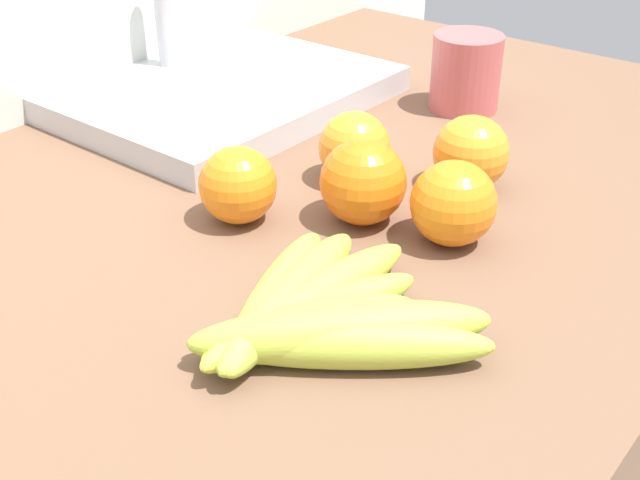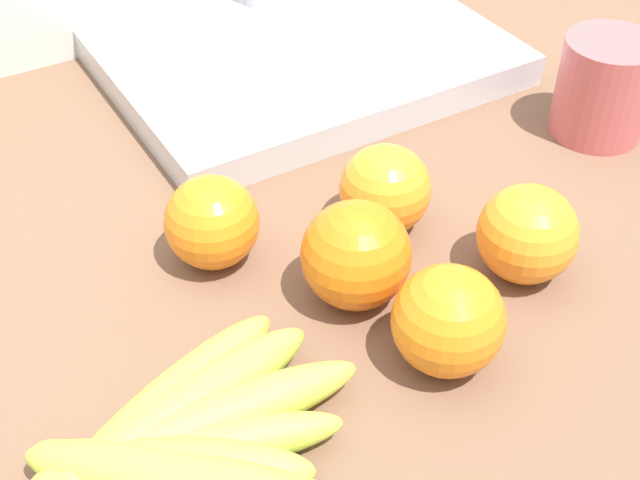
% 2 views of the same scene
% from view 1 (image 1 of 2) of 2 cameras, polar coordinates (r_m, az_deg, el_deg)
% --- Properties ---
extents(wall_back, '(1.83, 0.06, 1.30)m').
position_cam_1_polar(wall_back, '(1.17, -19.71, -6.04)').
color(wall_back, silver).
rests_on(wall_back, ground).
extents(banana_bunch, '(0.22, 0.22, 0.04)m').
position_cam_1_polar(banana_bunch, '(0.59, -0.40, -5.43)').
color(banana_bunch, '#ABBF3F').
rests_on(banana_bunch, counter).
extents(orange_back_right, '(0.07, 0.07, 0.07)m').
position_cam_1_polar(orange_back_right, '(0.82, 2.44, 6.55)').
color(orange_back_right, orange).
rests_on(orange_back_right, counter).
extents(orange_center, '(0.08, 0.08, 0.08)m').
position_cam_1_polar(orange_center, '(0.74, 3.05, 4.12)').
color(orange_center, orange).
rests_on(orange_center, counter).
extents(orange_front, '(0.08, 0.08, 0.08)m').
position_cam_1_polar(orange_front, '(0.71, 9.38, 2.56)').
color(orange_front, orange).
rests_on(orange_front, counter).
extents(orange_back_left, '(0.08, 0.08, 0.08)m').
position_cam_1_polar(orange_back_left, '(0.81, 10.59, 6.06)').
color(orange_back_left, orange).
rests_on(orange_back_left, counter).
extents(orange_right, '(0.07, 0.07, 0.07)m').
position_cam_1_polar(orange_right, '(0.74, -5.81, 3.87)').
color(orange_right, orange).
rests_on(orange_right, counter).
extents(sink_basin, '(0.38, 0.29, 0.17)m').
position_cam_1_polar(sink_basin, '(1.02, -6.74, 10.35)').
color(sink_basin, '#B7BABF').
rests_on(sink_basin, counter).
extents(mug, '(0.08, 0.08, 0.09)m').
position_cam_1_polar(mug, '(1.01, 10.30, 11.54)').
color(mug, '#BF5656').
rests_on(mug, counter).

